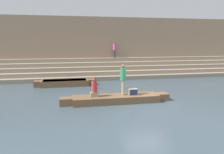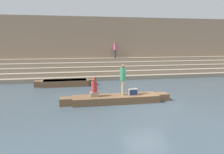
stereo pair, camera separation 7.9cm
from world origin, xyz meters
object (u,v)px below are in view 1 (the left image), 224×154
(rowboat_main, at_px, (116,99))
(person_on_steps, at_px, (115,49))
(person_rowing, at_px, (94,89))
(person_standing, at_px, (123,77))
(tv_set, at_px, (133,92))
(moored_boat_shore, at_px, (65,83))
(mooring_post, at_px, (95,83))

(rowboat_main, xyz_separation_m, person_on_steps, (2.09, 10.26, 2.57))
(rowboat_main, height_order, person_rowing, person_rowing)
(person_standing, distance_m, tv_set, 1.03)
(rowboat_main, relative_size, tv_set, 12.17)
(person_on_steps, bearing_deg, rowboat_main, 140.53)
(person_standing, distance_m, person_rowing, 1.79)
(moored_boat_shore, relative_size, person_on_steps, 2.85)
(moored_boat_shore, bearing_deg, person_standing, -57.55)
(person_rowing, bearing_deg, person_on_steps, 77.81)
(person_rowing, height_order, person_on_steps, person_on_steps)
(person_rowing, height_order, mooring_post, person_rowing)
(person_standing, distance_m, moored_boat_shore, 6.55)
(tv_set, xyz_separation_m, mooring_post, (-1.74, 4.02, -0.15))
(person_on_steps, bearing_deg, person_standing, 142.81)
(person_rowing, distance_m, moored_boat_shore, 5.82)
(person_rowing, distance_m, tv_set, 2.27)
(mooring_post, distance_m, person_on_steps, 7.29)
(person_standing, height_order, person_on_steps, person_on_steps)
(person_standing, bearing_deg, person_on_steps, 92.78)
(rowboat_main, xyz_separation_m, moored_boat_shore, (-3.00, 5.52, 0.03))
(moored_boat_shore, xyz_separation_m, mooring_post, (2.25, -1.56, 0.21))
(rowboat_main, xyz_separation_m, tv_set, (0.99, -0.05, 0.38))
(person_rowing, bearing_deg, mooring_post, 88.55)
(person_rowing, xyz_separation_m, person_on_steps, (3.36, 10.26, 1.92))
(person_standing, height_order, person_rowing, person_standing)
(rowboat_main, bearing_deg, person_standing, 11.54)
(person_rowing, xyz_separation_m, tv_set, (2.26, -0.05, -0.27))
(tv_set, xyz_separation_m, moored_boat_shore, (-3.99, 5.57, -0.35))
(rowboat_main, xyz_separation_m, person_rowing, (-1.26, 0.00, 0.66))
(mooring_post, bearing_deg, person_on_steps, 65.70)
(rowboat_main, distance_m, tv_set, 1.07)
(person_rowing, bearing_deg, moored_boat_shore, 113.35)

